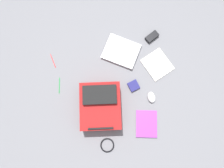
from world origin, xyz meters
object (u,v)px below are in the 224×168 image
Objects in this scene: book_blue at (146,124)px; cable_coil at (107,145)px; book_manual at (157,65)px; pen_black at (53,61)px; earbud_pouch at (134,86)px; backpack at (101,106)px; computer_mouse at (151,97)px; laptop at (121,52)px; pen_blue at (59,85)px; power_brick at (152,37)px.

cable_coil is at bearing 10.12° from book_blue.
pen_black is (0.90, -0.33, -0.00)m from book_manual.
cable_coil is 0.57m from earbud_pouch.
backpack is 0.46m from computer_mouse.
book_manual is (-0.27, -0.47, -0.00)m from book_blue.
earbud_pouch is at bearing 23.86° from book_manual.
pen_black is (0.63, -0.11, -0.01)m from laptop.
computer_mouse is at bearing 103.87° from laptop.
computer_mouse is 0.68× the size of pen_blue.
pen_blue is at bearing -68.06° from cable_coil.
pen_blue is (0.95, 0.17, -0.01)m from power_brick.
power_brick is at bearing -113.18° from book_blue.
cable_coil is at bearing 105.93° from pen_black.
pen_blue is 0.67m from earbud_pouch.
pen_black is at bearing -33.82° from computer_mouse.
computer_mouse reaches higher than pen_black.
backpack reaches higher than earbud_pouch.
book_manual is 2.08× the size of pen_black.
earbud_pouch is (-0.00, 0.34, -0.00)m from laptop.
pen_black is at bearing -10.33° from laptop.
earbud_pouch is at bearing 90.68° from laptop.
laptop is 0.35m from book_manual.
earbud_pouch reaches higher than pen_black.
computer_mouse reaches higher than laptop.
power_brick is 0.85× the size of pen_blue.
power_brick is at bearing -130.83° from cable_coil.
laptop is at bearing -168.75° from pen_blue.
book_blue is at bearing 66.82° from power_brick.
pen_black is at bearing -60.95° from backpack.
cable_coil is (0.65, 0.54, -0.00)m from book_manual.
laptop is 2.77× the size of pen_blue.
power_brick reaches higher than book_manual.
pen_blue is at bearing 88.67° from pen_black.
cable_coil reaches higher than pen_blue.
earbud_pouch is (0.12, -0.15, -0.01)m from computer_mouse.
book_blue is (-0.33, 0.27, -0.08)m from backpack.
book_blue is at bearing 90.12° from laptop.
backpack is at bearing -38.87° from book_blue.
book_blue is 0.35m from earbud_pouch.
pen_black is (0.75, -0.60, -0.02)m from computer_mouse.
book_blue is 0.55m from book_manual.
power_brick is at bearing -105.47° from computer_mouse.
book_blue is at bearing 128.05° from pen_black.
computer_mouse is at bearing 69.64° from power_brick.
backpack is 0.35m from earbud_pouch.
computer_mouse is 0.80× the size of power_brick.
computer_mouse is at bearing 128.10° from earbud_pouch.
backpack reaches higher than computer_mouse.
power_brick is at bearing 176.02° from pen_black.
laptop is at bearing -89.88° from book_blue.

